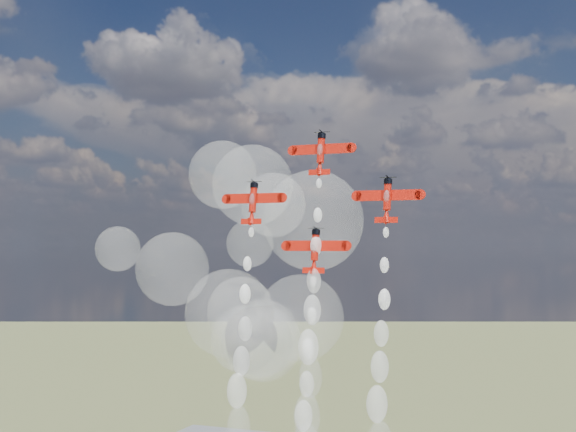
# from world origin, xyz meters

# --- Properties ---
(plane_lead) EXTENTS (11.80, 3.90, 8.36)m
(plane_lead) POSITION_xyz_m (-14.51, 2.98, 114.32)
(plane_lead) COLOR red
(plane_lead) RESTS_ON ground
(plane_left) EXTENTS (11.80, 3.90, 8.36)m
(plane_left) POSITION_xyz_m (-27.76, 1.35, 105.19)
(plane_left) COLOR red
(plane_left) RESTS_ON ground
(plane_right) EXTENTS (11.80, 3.90, 8.36)m
(plane_right) POSITION_xyz_m (-1.26, 1.35, 105.19)
(plane_right) COLOR red
(plane_right) RESTS_ON ground
(plane_slot) EXTENTS (11.80, 3.90, 8.36)m
(plane_slot) POSITION_xyz_m (-14.51, -0.29, 96.07)
(plane_slot) COLOR red
(plane_slot) RESTS_ON ground
(smoke_trail_lead) EXTENTS (5.14, 11.76, 50.19)m
(smoke_trail_lead) POSITION_xyz_m (-14.15, -4.87, 70.89)
(smoke_trail_lead) COLOR white
(smoke_trail_lead) RESTS_ON plane_lead
(drifted_smoke_cloud) EXTENTS (62.66, 36.75, 54.75)m
(drifted_smoke_cloud) POSITION_xyz_m (-39.64, 27.80, 89.96)
(drifted_smoke_cloud) COLOR white
(drifted_smoke_cloud) RESTS_ON ground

